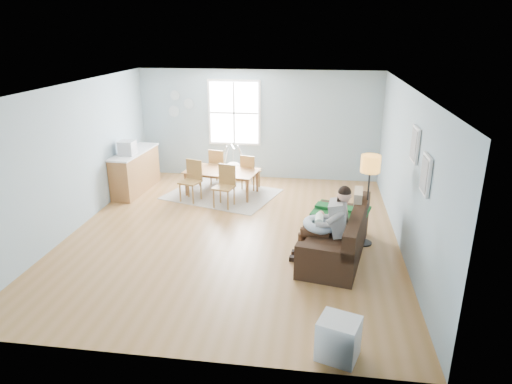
# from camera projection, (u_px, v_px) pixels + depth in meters

# --- Properties ---
(room) EXTENTS (8.40, 9.40, 3.90)m
(room) POSITION_uv_depth(u_px,v_px,m) (231.00, 103.00, 7.74)
(room) COLOR olive
(window) EXTENTS (1.32, 0.08, 1.62)m
(window) POSITION_uv_depth(u_px,v_px,m) (234.00, 113.00, 11.31)
(window) COLOR white
(window) RESTS_ON room
(pictures) EXTENTS (0.05, 1.34, 0.74)m
(pictures) POSITION_uv_depth(u_px,v_px,m) (420.00, 159.00, 6.57)
(pictures) COLOR white
(pictures) RESTS_ON room
(wall_plates) EXTENTS (0.67, 0.02, 0.66)m
(wall_plates) POSITION_uv_depth(u_px,v_px,m) (179.00, 104.00, 11.44)
(wall_plates) COLOR #8CA1A8
(wall_plates) RESTS_ON room
(sofa) EXTENTS (1.26, 2.20, 0.84)m
(sofa) POSITION_uv_depth(u_px,v_px,m) (338.00, 239.00, 7.63)
(sofa) COLOR black
(sofa) RESTS_ON room
(green_throw) EXTENTS (1.12, 1.01, 0.04)m
(green_throw) POSITION_uv_depth(u_px,v_px,m) (341.00, 211.00, 8.18)
(green_throw) COLOR #125020
(green_throw) RESTS_ON sofa
(beige_pillow) EXTENTS (0.18, 0.50, 0.49)m
(beige_pillow) POSITION_uv_depth(u_px,v_px,m) (358.00, 204.00, 7.89)
(beige_pillow) COLOR tan
(beige_pillow) RESTS_ON sofa
(father) EXTENTS (0.96, 0.48, 1.34)m
(father) POSITION_uv_depth(u_px,v_px,m) (329.00, 222.00, 7.26)
(father) COLOR gray
(father) RESTS_ON sofa
(nursing_pillow) EXTENTS (0.67, 0.66, 0.21)m
(nursing_pillow) POSITION_uv_depth(u_px,v_px,m) (319.00, 225.00, 7.33)
(nursing_pillow) COLOR silver
(nursing_pillow) RESTS_ON father
(infant) EXTENTS (0.15, 0.39, 0.14)m
(infant) POSITION_uv_depth(u_px,v_px,m) (320.00, 218.00, 7.33)
(infant) COLOR silver
(infant) RESTS_ON nursing_pillow
(toddler) EXTENTS (0.56, 0.36, 0.83)m
(toddler) POSITION_uv_depth(u_px,v_px,m) (337.00, 212.00, 7.68)
(toddler) COLOR white
(toddler) RESTS_ON sofa
(floor_lamp) EXTENTS (0.33, 0.33, 1.63)m
(floor_lamp) POSITION_uv_depth(u_px,v_px,m) (370.00, 172.00, 7.68)
(floor_lamp) COLOR black
(floor_lamp) RESTS_ON room
(storage_cube) EXTENTS (0.55, 0.52, 0.50)m
(storage_cube) POSITION_uv_depth(u_px,v_px,m) (338.00, 338.00, 5.25)
(storage_cube) COLOR silver
(storage_cube) RESTS_ON room
(rug) EXTENTS (2.77, 2.40, 0.01)m
(rug) POSITION_uv_depth(u_px,v_px,m) (222.00, 194.00, 10.55)
(rug) COLOR #A09C93
(rug) RESTS_ON room
(dining_table) EXTENTS (1.75, 1.16, 0.57)m
(dining_table) POSITION_uv_depth(u_px,v_px,m) (222.00, 183.00, 10.46)
(dining_table) COLOR brown
(dining_table) RESTS_ON rug
(chair_sw) EXTENTS (0.51, 0.51, 0.90)m
(chair_sw) POSITION_uv_depth(u_px,v_px,m) (192.00, 178.00, 10.06)
(chair_sw) COLOR olive
(chair_sw) RESTS_ON rug
(chair_se) EXTENTS (0.49, 0.49, 0.90)m
(chair_se) POSITION_uv_depth(u_px,v_px,m) (225.00, 183.00, 9.72)
(chair_se) COLOR olive
(chair_se) RESTS_ON rug
(chair_nw) EXTENTS (0.49, 0.49, 0.90)m
(chair_nw) POSITION_uv_depth(u_px,v_px,m) (218.00, 165.00, 11.04)
(chair_nw) COLOR olive
(chair_nw) RESTS_ON rug
(chair_ne) EXTENTS (0.48, 0.48, 0.85)m
(chair_ne) POSITION_uv_depth(u_px,v_px,m) (249.00, 170.00, 10.72)
(chair_ne) COLOR olive
(chair_ne) RESTS_ON rug
(counter) EXTENTS (0.61, 1.75, 0.96)m
(counter) POSITION_uv_depth(u_px,v_px,m) (135.00, 171.00, 10.64)
(counter) COLOR brown
(counter) RESTS_ON room
(monitor) EXTENTS (0.34, 0.32, 0.31)m
(monitor) POSITION_uv_depth(u_px,v_px,m) (127.00, 148.00, 10.12)
(monitor) COLOR #BBBBC0
(monitor) RESTS_ON counter
(baby_swing) EXTENTS (1.09, 1.10, 0.88)m
(baby_swing) POSITION_uv_depth(u_px,v_px,m) (233.00, 166.00, 11.39)
(baby_swing) COLOR #BBBBC0
(baby_swing) RESTS_ON room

